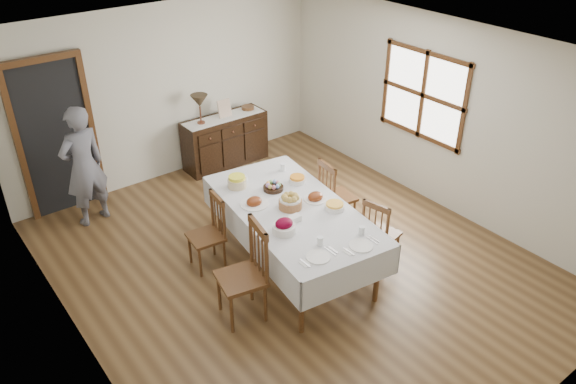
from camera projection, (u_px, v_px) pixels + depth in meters
ground at (293, 262)px, 6.88m from camera, size 6.00×6.00×0.00m
room_shell at (260, 131)px, 6.26m from camera, size 5.02×6.02×2.65m
dining_table at (292, 215)px, 6.46m from camera, size 1.52×2.53×0.82m
chair_left_near at (246, 272)px, 5.82m from camera, size 0.55×0.55×1.12m
chair_left_far at (209, 232)px, 6.61m from camera, size 0.43×0.43×0.93m
chair_right_near at (379, 232)px, 6.62m from camera, size 0.45×0.45×0.91m
chair_right_far at (334, 194)px, 7.32m from camera, size 0.46×0.46×0.97m
sideboard at (225, 141)px, 8.93m from camera, size 1.36×0.50×0.81m
person at (83, 163)px, 7.24m from camera, size 0.61×0.46×1.77m
bread_basket at (290, 202)px, 6.38m from camera, size 0.27×0.27×0.18m
egg_basket at (273, 187)px, 6.75m from camera, size 0.25×0.25×0.10m
ham_platter_a at (254, 202)px, 6.47m from camera, size 0.33×0.33×0.11m
ham_platter_b at (315, 197)px, 6.56m from camera, size 0.27×0.27×0.11m
beet_bowl at (284, 227)px, 5.96m from camera, size 0.26×0.26×0.17m
carrot_bowl at (297, 179)px, 6.91m from camera, size 0.21×0.21×0.09m
pineapple_bowl at (237, 182)px, 6.79m from camera, size 0.23×0.23×0.15m
casserole_dish at (335, 206)px, 6.38m from camera, size 0.23×0.23×0.08m
butter_dish at (294, 219)px, 6.16m from camera, size 0.15×0.11×0.07m
setting_left at (318, 252)px, 5.66m from camera, size 0.44×0.31×0.10m
setting_right at (361, 241)px, 5.82m from camera, size 0.44×0.31×0.10m
glass_far_a at (245, 179)px, 6.90m from camera, size 0.07×0.07×0.10m
glass_far_b at (283, 167)px, 7.17m from camera, size 0.07×0.07×0.10m
runner at (224, 118)px, 8.69m from camera, size 1.30×0.35×0.01m
table_lamp at (199, 102)px, 8.31m from camera, size 0.26×0.26×0.46m
picture_frame at (224, 109)px, 8.65m from camera, size 0.22×0.08×0.28m
deco_bowl at (248, 108)px, 8.96m from camera, size 0.20×0.20×0.06m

